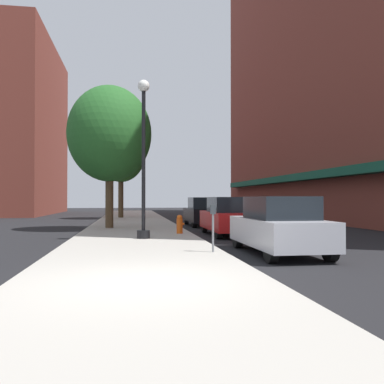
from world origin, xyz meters
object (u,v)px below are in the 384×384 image
Objects in this scene: lamppost at (144,155)px; parking_meter_near at (213,222)px; fire_hydrant at (180,224)px; car_silver at (279,226)px; tree_near at (110,134)px; car_red at (229,217)px; car_black at (203,212)px; tree_mid at (121,155)px.

lamppost is 4.50× the size of parking_meter_near.
car_silver is (2.15, -6.02, 0.29)m from fire_hydrant.
tree_near is 7.65m from car_red.
lamppost is 1.37× the size of car_black.
tree_mid reaches higher than car_red.
tree_mid is (0.32, 11.33, 0.12)m from tree_near.
tree_near is (-3.11, 3.88, 4.34)m from fire_hydrant.
parking_meter_near is at bearing -177.18° from car_silver.
car_silver is (3.73, -4.05, -2.39)m from lamppost.
parking_meter_near is at bearing -97.27° from car_black.
fire_hydrant is at bearing 51.06° from lamppost.
lamppost is at bearing -128.94° from fire_hydrant.
lamppost reaches higher than parking_meter_near.
tree_near is 1.67× the size of car_silver.
lamppost reaches higher than car_black.
car_black is at bearing 89.68° from car_red.
parking_meter_near is at bearing -88.17° from fire_hydrant.
fire_hydrant is 6.39m from car_silver.
tree_near is 7.07m from car_black.
car_silver is (5.26, -9.89, -4.05)m from tree_near.
tree_near reaches higher than car_black.
lamppost is at bearing 113.07° from parking_meter_near.
car_red is (4.94, -15.14, -4.18)m from tree_mid.
parking_meter_near is at bearing -82.03° from tree_mid.
tree_near is 1.02× the size of tree_mid.
tree_mid reaches higher than parking_meter_near.
tree_mid is 16.46m from car_red.
parking_meter_near is (0.20, -6.15, 0.43)m from fire_hydrant.
car_black is (2.15, 6.31, 0.29)m from fire_hydrant.
tree_mid is 1.64× the size of car_silver.
tree_mid is at bearing 97.97° from parking_meter_near.
car_red is at bearing 72.61° from parking_meter_near.
lamppost is 17.31m from tree_mid.
car_black is at bearing -60.97° from tree_mid.
car_red is (1.95, 6.23, -0.14)m from parking_meter_near.
car_silver is (1.95, 0.14, -0.14)m from parking_meter_near.
tree_mid is at bearing 100.41° from fire_hydrant.
car_red is at bearing 88.81° from car_silver.
parking_meter_near is 0.18× the size of tree_near.
tree_near is 11.91m from car_silver.
tree_mid reaches higher than fire_hydrant.
tree_near is 1.67× the size of car_red.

